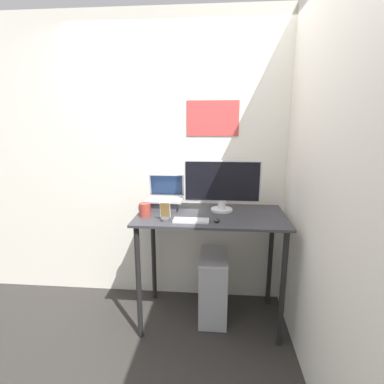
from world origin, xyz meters
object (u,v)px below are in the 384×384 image
Objects in this scene: laptop at (165,200)px; computer_tower at (213,286)px; mouse at (217,220)px; cell_phone at (165,215)px; keyboard at (191,220)px; monitor at (222,186)px.

laptop is 0.85m from computer_tower.
mouse is 0.71m from computer_tower.
mouse is 0.48× the size of cell_phone.
laptop is at bearing 169.06° from computer_tower.
cell_phone is at bearing -149.66° from computer_tower.
mouse is 0.39m from cell_phone.
laptop is 2.12× the size of cell_phone.
cell_phone is at bearing -80.03° from laptop.
laptop is 1.14× the size of keyboard.
cell_phone is at bearing 179.64° from mouse.
laptop reaches higher than mouse.
mouse is at bearing -97.48° from monitor.
monitor is 2.36× the size of keyboard.
cell_phone reaches higher than computer_tower.
cell_phone reaches higher than mouse.
laptop is 0.40m from keyboard.
computer_tower is at bearing 30.34° from cell_phone.
keyboard is 0.45× the size of computer_tower.
cell_phone is 0.24× the size of computer_tower.
computer_tower is (0.37, 0.22, -0.71)m from cell_phone.
monitor is 9.17× the size of mouse.
cell_phone is (-0.39, 0.00, 0.03)m from mouse.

